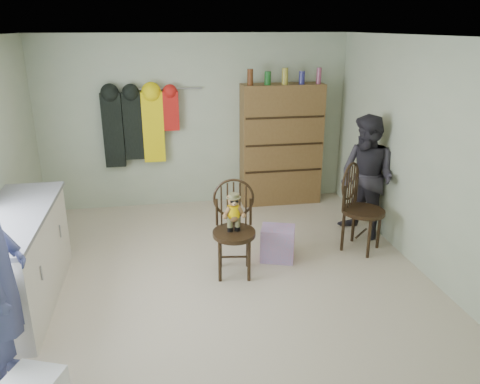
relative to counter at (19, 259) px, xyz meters
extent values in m
plane|color=beige|center=(1.95, 0.00, -0.47)|extent=(5.00, 5.00, 0.00)
plane|color=#B5C0A1|center=(1.95, 2.50, 0.78)|extent=(4.50, 0.00, 4.50)
plane|color=#B5C0A1|center=(4.20, 0.00, 0.78)|extent=(0.00, 5.00, 5.00)
plane|color=white|center=(1.95, 0.00, 2.03)|extent=(5.00, 5.00, 0.00)
cube|color=silver|center=(0.00, 0.00, -0.02)|extent=(0.60, 1.80, 0.90)
cube|color=slate|center=(0.00, 0.00, 0.45)|extent=(0.64, 1.86, 0.04)
cylinder|color=#99999E|center=(0.31, -0.45, 0.07)|extent=(0.02, 0.02, 0.14)
cylinder|color=#99999E|center=(0.31, 0.45, 0.07)|extent=(0.02, 0.02, 0.14)
cylinder|color=black|center=(2.13, 0.18, 0.02)|extent=(0.53, 0.53, 0.05)
cylinder|color=black|center=(1.96, 0.05, -0.24)|extent=(0.04, 0.04, 0.46)
cylinder|color=black|center=(2.26, 0.01, -0.24)|extent=(0.04, 0.04, 0.46)
cylinder|color=black|center=(2.00, 0.37, -0.24)|extent=(0.04, 0.04, 0.46)
cylinder|color=black|center=(2.31, 0.32, -0.24)|extent=(0.04, 0.04, 0.46)
torus|color=black|center=(2.16, 0.37, 0.35)|extent=(0.45, 0.09, 0.45)
cylinder|color=black|center=(1.97, 0.38, 0.19)|extent=(0.03, 0.03, 0.31)
cylinder|color=black|center=(2.34, 0.33, 0.19)|extent=(0.03, 0.03, 0.31)
cylinder|color=yellow|center=(2.13, 0.20, 0.26)|extent=(0.13, 0.13, 0.13)
cylinder|color=#475128|center=(2.13, 0.20, 0.14)|extent=(0.08, 0.08, 0.20)
sphere|color=#9E7042|center=(2.13, 0.20, 0.38)|extent=(0.12, 0.12, 0.12)
cylinder|color=#475128|center=(2.13, 0.20, 0.44)|extent=(0.11, 0.11, 0.04)
cube|color=black|center=(2.13, 0.15, 0.39)|extent=(0.09, 0.01, 0.02)
cylinder|color=black|center=(3.75, 0.51, 0.03)|extent=(0.67, 0.67, 0.05)
cylinder|color=black|center=(3.75, 0.28, -0.23)|extent=(0.04, 0.04, 0.48)
cylinder|color=black|center=(3.97, 0.50, -0.23)|extent=(0.04, 0.04, 0.48)
cylinder|color=black|center=(3.52, 0.52, -0.23)|extent=(0.04, 0.04, 0.48)
cylinder|color=black|center=(3.75, 0.74, -0.23)|extent=(0.04, 0.04, 0.48)
torus|color=black|center=(3.62, 0.64, 0.37)|extent=(0.35, 0.34, 0.46)
cylinder|color=black|center=(3.49, 0.50, 0.21)|extent=(0.03, 0.03, 0.32)
cylinder|color=black|center=(3.76, 0.77, 0.21)|extent=(0.03, 0.03, 0.32)
cube|color=pink|center=(2.69, 0.44, -0.27)|extent=(0.45, 0.40, 0.40)
imported|color=#2D2B33|center=(3.94, 0.89, 0.32)|extent=(0.86, 0.94, 1.57)
cube|color=brown|center=(3.20, 2.30, 0.43)|extent=(1.20, 0.38, 1.80)
cube|color=black|center=(3.20, 2.11, 0.08)|extent=(1.16, 0.02, 0.03)
cube|color=black|center=(3.20, 2.11, 0.48)|extent=(1.16, 0.02, 0.03)
cube|color=black|center=(3.20, 2.11, 0.88)|extent=(1.16, 0.02, 0.03)
cylinder|color=#592D14|center=(2.70, 2.20, 1.44)|extent=(0.08, 0.08, 0.22)
cylinder|color=#19591E|center=(2.95, 2.20, 1.42)|extent=(0.09, 0.09, 0.19)
cylinder|color=#A59933|center=(3.20, 2.20, 1.44)|extent=(0.08, 0.08, 0.23)
cylinder|color=navy|center=(3.45, 2.20, 1.42)|extent=(0.08, 0.08, 0.18)
cylinder|color=#8C3F59|center=(3.70, 2.20, 1.44)|extent=(0.07, 0.07, 0.23)
cylinder|color=#99999E|center=(1.55, 2.44, 1.28)|extent=(1.00, 0.02, 0.02)
cube|color=black|center=(0.77, 2.38, 0.72)|extent=(0.28, 0.10, 1.05)
cube|color=black|center=(1.05, 2.38, 0.77)|extent=(0.26, 0.10, 0.95)
cube|color=yellow|center=(1.33, 2.38, 0.75)|extent=(0.30, 0.10, 1.00)
cube|color=red|center=(1.59, 2.38, 0.97)|extent=(0.22, 0.10, 0.55)
camera|label=1|loc=(1.39, -4.33, 2.12)|focal=35.00mm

